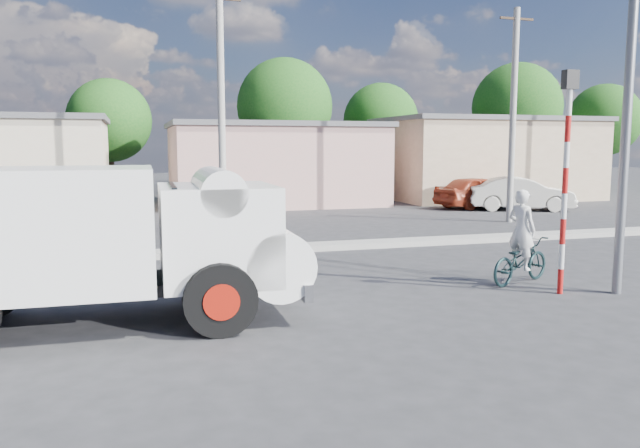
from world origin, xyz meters
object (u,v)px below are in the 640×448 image
object	(u,v)px
traffic_pole	(566,163)
bicycle	(520,261)
car_red	(478,192)
car_cream	(521,194)
streetlight	(625,37)
truck	(111,239)
cyclist	(521,244)

from	to	relation	value
traffic_pole	bicycle	bearing A→B (deg)	101.01
car_red	car_cream	bearing A→B (deg)	-155.62
car_cream	streetlight	size ratio (longest dim) A/B	0.51
car_cream	streetlight	xyz separation A→B (m)	(-7.83, -14.40, 4.20)
truck	car_red	xyz separation A→B (m)	(16.00, 15.41, -0.68)
truck	traffic_pole	size ratio (longest dim) A/B	1.45
streetlight	car_cream	bearing A→B (deg)	61.46
car_cream	cyclist	bearing A→B (deg)	167.57
cyclist	bicycle	bearing A→B (deg)	-0.00
bicycle	streetlight	xyz separation A→B (m)	(1.14, -1.36, 4.47)
bicycle	cyclist	xyz separation A→B (m)	(0.00, 0.00, 0.37)
truck	car_red	distance (m)	22.22
cyclist	car_red	bearing A→B (deg)	-50.26
car_red	truck	bearing A→B (deg)	120.89
truck	bicycle	xyz separation A→B (m)	(8.24, 0.77, -0.94)
bicycle	cyclist	bearing A→B (deg)	-0.00
cyclist	car_cream	world-z (taller)	cyclist
bicycle	cyclist	world-z (taller)	cyclist
truck	car_cream	size ratio (longest dim) A/B	1.37
traffic_pole	car_red	bearing A→B (deg)	64.31
car_red	streetlight	bearing A→B (deg)	144.50
cyclist	car_cream	distance (m)	15.84
car_cream	truck	bearing A→B (deg)	150.84
truck	streetlight	xyz separation A→B (m)	(9.38, -0.59, 3.53)
traffic_pole	streetlight	xyz separation A→B (m)	(0.94, -0.30, 2.37)
car_cream	traffic_pole	bearing A→B (deg)	170.22
truck	traffic_pole	world-z (taller)	traffic_pole
bicycle	cyclist	size ratio (longest dim) A/B	1.09
bicycle	car_red	bearing A→B (deg)	-50.26
bicycle	streetlight	distance (m)	4.81
traffic_pole	streetlight	size ratio (longest dim) A/B	0.48
cyclist	car_cream	bearing A→B (deg)	-56.87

